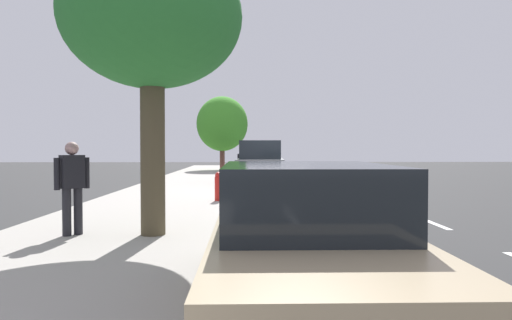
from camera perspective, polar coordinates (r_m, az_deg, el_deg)
The scene contains 14 objects.
ground at distance 17.32m, azimuth 2.73°, elevation -4.06°, with size 75.42×75.42×0.00m, color #313131.
sidewalk at distance 17.44m, azimuth -9.61°, elevation -3.81°, with size 4.13×47.14×0.14m, color #A19B92.
curb_edge at distance 17.27m, azimuth -2.53°, elevation -3.84°, with size 0.16×47.14×0.14m, color gray.
lane_stripe_centre at distance 19.20m, azimuth 11.26°, elevation -3.53°, with size 0.14×44.20×0.01m.
lane_stripe_bike_edge at distance 17.31m, azimuth 2.36°, elevation -4.05°, with size 0.12×47.14×0.01m, color white.
parked_sedan_silver_nearest at distance 28.83m, azimuth -0.14°, elevation -0.34°, with size 2.06×4.51×1.52m.
parked_suv_grey_second at distance 19.67m, azimuth 0.59°, elevation -0.40°, with size 2.15×4.79×1.99m.
parked_sedan_tan_mid at distance 4.52m, azimuth 6.18°, elevation -10.31°, with size 1.84×4.40×1.52m.
bicycle_at_curb at distance 23.47m, azimuth -1.09°, elevation -1.70°, with size 1.26×1.25×0.75m.
cyclist_with_backpack at distance 23.88m, azimuth -1.62°, elevation 0.00°, with size 0.53×0.55×1.73m.
street_tree_near_cyclist at distance 32.72m, azimuth -4.25°, elevation 4.52°, with size 3.65×3.65×5.23m.
street_tree_mid_block at distance 8.55m, azimuth -12.89°, elevation 16.82°, with size 3.17×3.17×5.11m.
pedestrian_on_phone at distance 8.64m, azimuth -22.01°, elevation -2.63°, with size 0.49×0.45×1.65m.
fire_hydrant at distance 13.31m, azimuth -4.72°, elevation -3.29°, with size 0.22×0.22×0.84m.
Camera 1 is at (1.24, 17.19, 1.68)m, focal length 31.97 mm.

